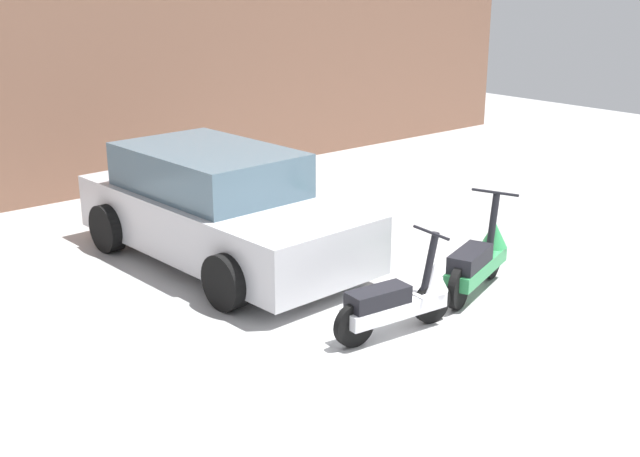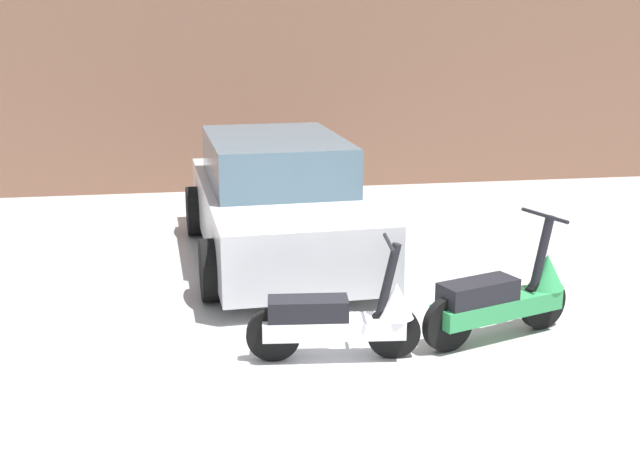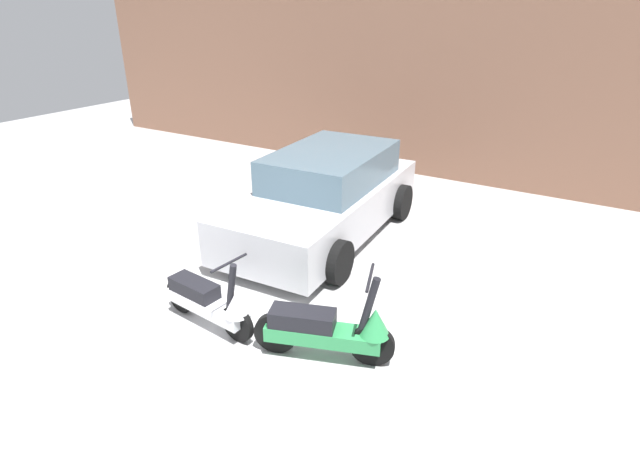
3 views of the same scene
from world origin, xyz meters
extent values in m
plane|color=#B2B2B2|center=(0.00, 0.00, 0.00)|extent=(28.00, 28.00, 0.00)
cube|color=#845B47|center=(0.00, 7.42, 1.92)|extent=(19.60, 0.12, 3.83)
cylinder|color=black|center=(0.28, 0.37, 0.23)|extent=(0.46, 0.13, 0.46)
cylinder|color=black|center=(-0.73, 0.47, 0.23)|extent=(0.46, 0.13, 0.46)
cube|color=silver|center=(-0.23, 0.42, 0.29)|extent=(1.21, 0.40, 0.16)
cube|color=black|center=(-0.44, 0.44, 0.45)|extent=(0.69, 0.33, 0.18)
cylinder|color=black|center=(0.22, 0.37, 0.69)|extent=(0.22, 0.10, 0.65)
cylinder|color=black|center=(0.22, 0.37, 1.01)|extent=(0.09, 0.53, 0.03)
cone|color=silver|center=(0.30, 0.37, 0.51)|extent=(0.34, 0.34, 0.30)
cylinder|color=black|center=(1.81, 0.79, 0.25)|extent=(0.49, 0.24, 0.49)
cylinder|color=black|center=(0.78, 0.43, 0.25)|extent=(0.49, 0.24, 0.49)
cube|color=#2D8C4C|center=(1.29, 0.61, 0.31)|extent=(1.31, 0.70, 0.17)
cube|color=black|center=(1.08, 0.53, 0.49)|extent=(0.77, 0.51, 0.19)
cylinder|color=black|center=(1.75, 0.77, 0.74)|extent=(0.24, 0.15, 0.70)
cylinder|color=black|center=(1.75, 0.77, 1.08)|extent=(0.22, 0.55, 0.03)
cone|color=#2D8C4C|center=(1.82, 0.79, 0.55)|extent=(0.42, 0.42, 0.32)
cube|color=#B7B7BC|center=(-0.35, 3.40, 0.53)|extent=(1.96, 4.29, 0.70)
cube|color=slate|center=(-0.36, 3.65, 1.15)|extent=(1.66, 2.43, 0.55)
cylinder|color=black|center=(0.63, 2.14, 0.32)|extent=(0.25, 0.65, 0.64)
cylinder|color=black|center=(-1.19, 2.05, 0.32)|extent=(0.25, 0.65, 0.64)
cylinder|color=black|center=(0.50, 4.75, 0.32)|extent=(0.25, 0.65, 0.64)
cylinder|color=black|center=(-1.32, 4.66, 0.32)|extent=(0.25, 0.65, 0.64)
camera|label=1|loc=(-5.64, -4.85, 3.56)|focal=45.00mm
camera|label=2|loc=(-1.36, -5.76, 2.81)|focal=45.00mm
camera|label=3|loc=(3.58, -3.27, 3.63)|focal=28.00mm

